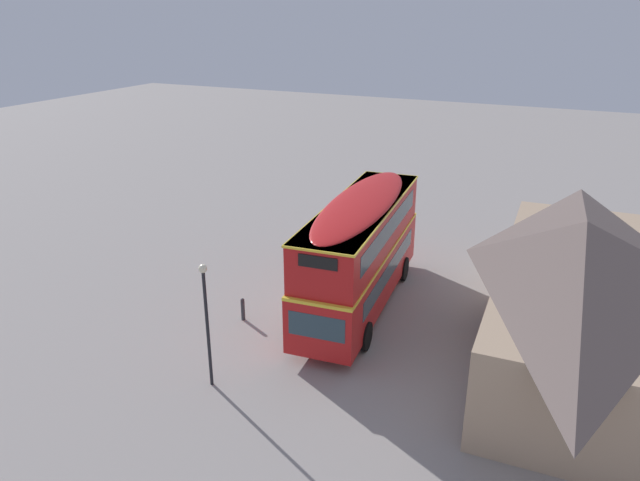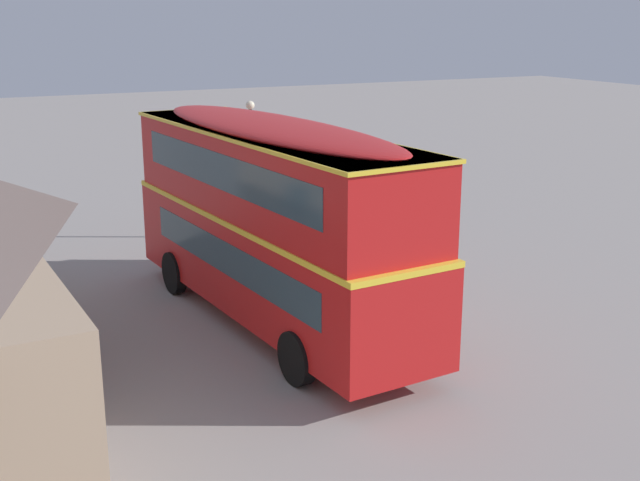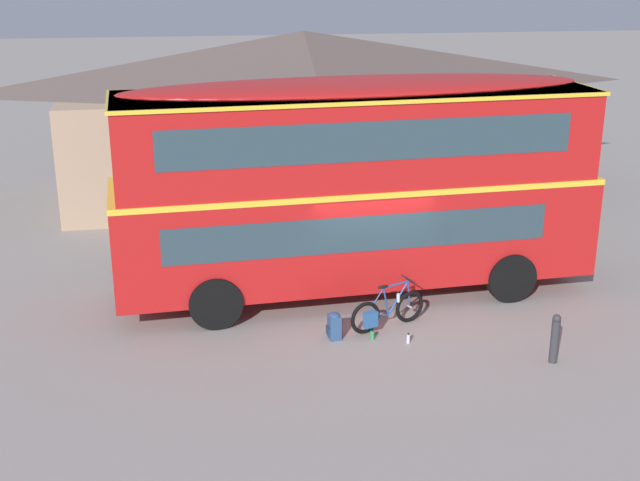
{
  "view_description": "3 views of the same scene",
  "coord_description": "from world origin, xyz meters",
  "views": [
    {
      "loc": [
        20.8,
        8.6,
        11.85
      ],
      "look_at": [
        -0.85,
        -1.44,
        2.4
      ],
      "focal_mm": 33.11,
      "sensor_mm": 36.0,
      "label": 1
    },
    {
      "loc": [
        -16.88,
        7.81,
        7.02
      ],
      "look_at": [
        0.19,
        -0.71,
        1.74
      ],
      "focal_mm": 45.9,
      "sensor_mm": 36.0,
      "label": 2
    },
    {
      "loc": [
        -3.32,
        -16.62,
        7.34
      ],
      "look_at": [
        -1.24,
        -1.39,
        2.01
      ],
      "focal_mm": 47.47,
      "sensor_mm": 36.0,
      "label": 3
    }
  ],
  "objects": [
    {
      "name": "kerb_bollard",
      "position": [
        2.93,
        -3.13,
        0.5
      ],
      "size": [
        0.16,
        0.16,
        0.97
      ],
      "color": "#333338",
      "rests_on": "ground"
    },
    {
      "name": "touring_bicycle",
      "position": [
        0.13,
        -1.26,
        0.37
      ],
      "size": [
        1.67,
        0.88,
        0.98
      ],
      "color": "black",
      "rests_on": "ground"
    },
    {
      "name": "ground_plane",
      "position": [
        0.0,
        0.0,
        0.0
      ],
      "size": [
        120.0,
        120.0,
        0.0
      ],
      "primitive_type": "plane",
      "color": "gray"
    },
    {
      "name": "water_bottle_clear_plastic",
      "position": [
        0.43,
        -1.99,
        0.1
      ],
      "size": [
        0.07,
        0.07,
        0.21
      ],
      "color": "silver",
      "rests_on": "ground"
    },
    {
      "name": "double_decker_bus",
      "position": [
        -0.17,
        0.7,
        2.64
      ],
      "size": [
        10.56,
        3.37,
        4.79
      ],
      "color": "black",
      "rests_on": "ground"
    },
    {
      "name": "backpack_on_ground",
      "position": [
        -0.98,
        -1.57,
        0.28
      ],
      "size": [
        0.31,
        0.32,
        0.55
      ],
      "color": "#2D4C7A",
      "rests_on": "ground"
    },
    {
      "name": "pub_building",
      "position": [
        -0.33,
        8.92,
        2.56
      ],
      "size": [
        14.85,
        6.12,
        5.01
      ],
      "color": "tan",
      "rests_on": "ground"
    },
    {
      "name": "water_bottle_green_metal",
      "position": [
        -0.24,
        -1.73,
        0.1
      ],
      "size": [
        0.08,
        0.08,
        0.21
      ],
      "color": "green",
      "rests_on": "ground"
    }
  ]
}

